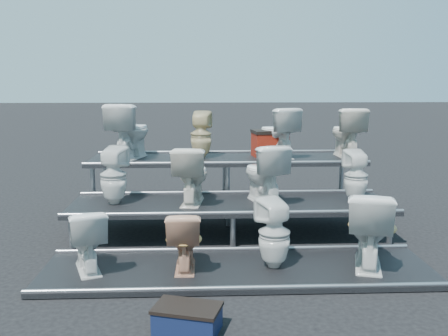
{
  "coord_description": "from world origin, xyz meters",
  "views": [
    {
      "loc": [
        -0.37,
        -6.42,
        2.06
      ],
      "look_at": [
        -0.08,
        0.1,
        0.91
      ],
      "focal_mm": 40.0,
      "sensor_mm": 36.0,
      "label": 1
    }
  ],
  "objects_px": {
    "toilet_1": "(184,240)",
    "toilet_7": "(356,176)",
    "red_crate": "(270,145)",
    "toilet_4": "(114,175)",
    "toilet_3": "(369,228)",
    "toilet_11": "(347,132)",
    "toilet_9": "(201,135)",
    "toilet_6": "(264,173)",
    "toilet_8": "(130,131)",
    "toilet_5": "(191,175)",
    "step_stool": "(187,320)",
    "toilet_0": "(86,239)",
    "toilet_2": "(274,233)",
    "toilet_10": "(277,133)"
  },
  "relations": [
    {
      "from": "toilet_8",
      "to": "step_stool",
      "type": "relative_size",
      "value": 1.62
    },
    {
      "from": "toilet_4",
      "to": "toilet_11",
      "type": "distance_m",
      "value": 3.69
    },
    {
      "from": "red_crate",
      "to": "toilet_11",
      "type": "bearing_deg",
      "value": -12.81
    },
    {
      "from": "toilet_1",
      "to": "toilet_10",
      "type": "xyz_separation_m",
      "value": [
        1.37,
        2.6,
        0.87
      ]
    },
    {
      "from": "toilet_1",
      "to": "toilet_9",
      "type": "bearing_deg",
      "value": -93.56
    },
    {
      "from": "toilet_4",
      "to": "toilet_10",
      "type": "distance_m",
      "value": 2.7
    },
    {
      "from": "toilet_7",
      "to": "toilet_5",
      "type": "bearing_deg",
      "value": -7.84
    },
    {
      "from": "toilet_3",
      "to": "toilet_5",
      "type": "relative_size",
      "value": 1.11
    },
    {
      "from": "toilet_9",
      "to": "toilet_1",
      "type": "bearing_deg",
      "value": 95.62
    },
    {
      "from": "toilet_0",
      "to": "toilet_5",
      "type": "distance_m",
      "value": 1.75
    },
    {
      "from": "red_crate",
      "to": "toilet_4",
      "type": "bearing_deg",
      "value": -155.63
    },
    {
      "from": "toilet_3",
      "to": "toilet_9",
      "type": "distance_m",
      "value": 3.25
    },
    {
      "from": "toilet_2",
      "to": "toilet_10",
      "type": "relative_size",
      "value": 0.97
    },
    {
      "from": "toilet_10",
      "to": "toilet_4",
      "type": "bearing_deg",
      "value": 6.91
    },
    {
      "from": "toilet_3",
      "to": "toilet_5",
      "type": "bearing_deg",
      "value": -17.62
    },
    {
      "from": "toilet_11",
      "to": "toilet_6",
      "type": "bearing_deg",
      "value": 38.82
    },
    {
      "from": "step_stool",
      "to": "toilet_9",
      "type": "bearing_deg",
      "value": 104.85
    },
    {
      "from": "red_crate",
      "to": "step_stool",
      "type": "xyz_separation_m",
      "value": [
        -1.21,
        -3.95,
        -0.95
      ]
    },
    {
      "from": "toilet_3",
      "to": "step_stool",
      "type": "distance_m",
      "value": 2.33
    },
    {
      "from": "toilet_4",
      "to": "toilet_8",
      "type": "height_order",
      "value": "toilet_8"
    },
    {
      "from": "toilet_9",
      "to": "toilet_6",
      "type": "bearing_deg",
      "value": 132.0
    },
    {
      "from": "toilet_7",
      "to": "toilet_8",
      "type": "bearing_deg",
      "value": -30.22
    },
    {
      "from": "toilet_8",
      "to": "toilet_11",
      "type": "distance_m",
      "value": 3.39
    },
    {
      "from": "toilet_4",
      "to": "toilet_11",
      "type": "height_order",
      "value": "toilet_11"
    },
    {
      "from": "toilet_0",
      "to": "toilet_1",
      "type": "xyz_separation_m",
      "value": [
        1.03,
        0.0,
        -0.02
      ]
    },
    {
      "from": "toilet_4",
      "to": "red_crate",
      "type": "relative_size",
      "value": 1.47
    },
    {
      "from": "toilet_3",
      "to": "toilet_11",
      "type": "relative_size",
      "value": 1.08
    },
    {
      "from": "toilet_3",
      "to": "toilet_6",
      "type": "xyz_separation_m",
      "value": [
        -0.99,
        1.3,
        0.37
      ]
    },
    {
      "from": "toilet_1",
      "to": "toilet_7",
      "type": "height_order",
      "value": "toilet_7"
    },
    {
      "from": "toilet_2",
      "to": "step_stool",
      "type": "relative_size",
      "value": 1.45
    },
    {
      "from": "toilet_1",
      "to": "toilet_4",
      "type": "relative_size",
      "value": 0.85
    },
    {
      "from": "toilet_8",
      "to": "toilet_11",
      "type": "xyz_separation_m",
      "value": [
        3.39,
        0.0,
        -0.04
      ]
    },
    {
      "from": "toilet_2",
      "to": "red_crate",
      "type": "relative_size",
      "value": 1.48
    },
    {
      "from": "toilet_0",
      "to": "toilet_4",
      "type": "bearing_deg",
      "value": -113.41
    },
    {
      "from": "toilet_3",
      "to": "red_crate",
      "type": "bearing_deg",
      "value": -58.84
    },
    {
      "from": "toilet_8",
      "to": "red_crate",
      "type": "height_order",
      "value": "toilet_8"
    },
    {
      "from": "toilet_2",
      "to": "toilet_8",
      "type": "distance_m",
      "value": 3.32
    },
    {
      "from": "toilet_9",
      "to": "toilet_10",
      "type": "distance_m",
      "value": 1.19
    },
    {
      "from": "toilet_3",
      "to": "toilet_4",
      "type": "relative_size",
      "value": 1.11
    },
    {
      "from": "toilet_2",
      "to": "toilet_6",
      "type": "bearing_deg",
      "value": -115.0
    },
    {
      "from": "toilet_2",
      "to": "toilet_10",
      "type": "xyz_separation_m",
      "value": [
        0.41,
        2.6,
        0.81
      ]
    },
    {
      "from": "toilet_5",
      "to": "toilet_9",
      "type": "height_order",
      "value": "toilet_9"
    },
    {
      "from": "toilet_8",
      "to": "toilet_7",
      "type": "bearing_deg",
      "value": 175.34
    },
    {
      "from": "toilet_11",
      "to": "toilet_1",
      "type": "bearing_deg",
      "value": 43.68
    },
    {
      "from": "toilet_5",
      "to": "toilet_0",
      "type": "bearing_deg",
      "value": 57.88
    },
    {
      "from": "toilet_1",
      "to": "toilet_7",
      "type": "distance_m",
      "value": 2.62
    },
    {
      "from": "toilet_11",
      "to": "toilet_0",
      "type": "bearing_deg",
      "value": 33.79
    },
    {
      "from": "toilet_5",
      "to": "toilet_8",
      "type": "xyz_separation_m",
      "value": [
        -0.97,
        1.3,
        0.45
      ]
    },
    {
      "from": "toilet_7",
      "to": "toilet_11",
      "type": "bearing_deg",
      "value": -107.88
    },
    {
      "from": "toilet_2",
      "to": "toilet_6",
      "type": "distance_m",
      "value": 1.36
    }
  ]
}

